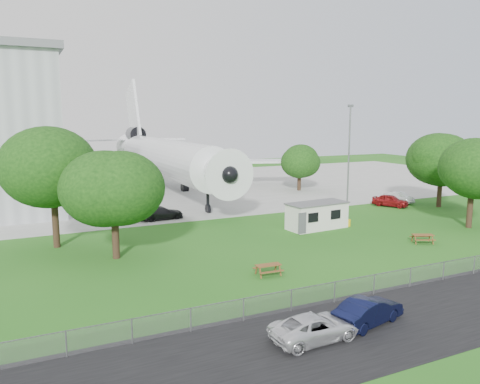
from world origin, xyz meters
name	(u,v)px	position (x,y,z in m)	size (l,w,h in m)	color
ground	(314,251)	(0.00, 0.00, 0.00)	(160.00, 160.00, 0.00)	#347822
asphalt_strip	(443,309)	(0.00, -13.00, 0.01)	(120.00, 8.00, 0.02)	black
concrete_apron	(174,189)	(0.00, 38.00, 0.01)	(120.00, 46.00, 0.03)	#B7B7B2
airliner	(164,156)	(-2.00, 35.86, 5.27)	(46.36, 47.73, 17.69)	white
site_cabin	(317,215)	(4.92, 6.66, 1.31)	(6.85, 3.21, 2.62)	silver
picnic_west	(268,275)	(-6.18, -3.50, 0.00)	(1.80, 1.50, 0.76)	brown
picnic_east	(422,243)	(10.15, -1.88, 0.00)	(1.80, 1.50, 0.76)	brown
fence	(398,289)	(0.00, -9.50, 0.00)	(58.00, 0.04, 1.30)	gray
lamp_mast	(348,167)	(8.20, 6.20, 6.00)	(0.16, 0.16, 12.00)	slate
tree_west_big	(52,162)	(-18.94, 10.46, 7.24)	(7.85, 7.85, 11.18)	#382619
tree_west_small	(113,187)	(-14.99, 5.07, 5.62)	(7.19, 7.19, 9.23)	#382619
tree_east_front	(473,169)	(18.86, 0.44, 5.84)	(7.49, 7.49, 9.60)	#382619
tree_east_back	(442,160)	(25.05, 9.68, 5.73)	(7.83, 7.83, 9.65)	#382619
tree_far_apron	(300,162)	(16.59, 28.20, 4.30)	(5.90, 5.90, 7.26)	#382619
car_centre_sedan	(368,311)	(-5.21, -12.69, 0.72)	(1.53, 4.39, 1.45)	black
car_west_estate	(315,328)	(-8.79, -12.97, 0.64)	(2.13, 4.62, 1.28)	silver
car_ne_hatch	(390,201)	(19.77, 12.39, 0.74)	(1.74, 4.33, 1.47)	maroon
car_ne_sedan	(399,197)	(22.69, 13.93, 0.69)	(1.45, 4.17, 1.37)	silver
car_apron_van	(161,213)	(-7.92, 17.30, 0.70)	(1.97, 4.86, 1.41)	black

